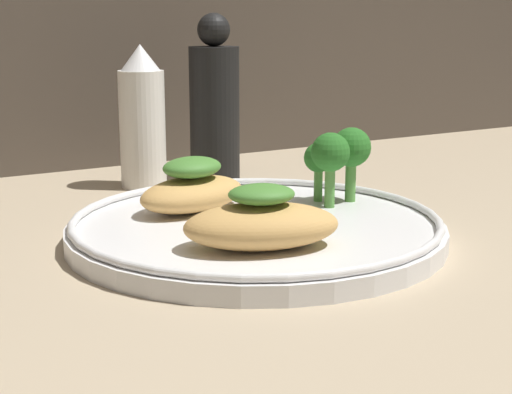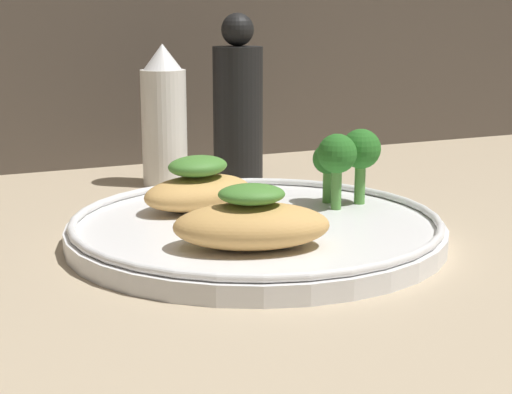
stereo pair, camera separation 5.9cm
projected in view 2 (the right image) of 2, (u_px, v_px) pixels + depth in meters
The scene contains 7 objects.
ground_plane at pixel (256, 247), 59.77cm from camera, with size 180.00×180.00×1.00cm, color tan.
plate at pixel (256, 228), 59.43cm from camera, with size 28.59×28.59×2.00cm.
grilled_meat_front at pixel (252, 223), 52.64cm from camera, with size 12.02×9.24×4.37cm.
grilled_meat_middle at pixel (198, 188), 63.11cm from camera, with size 10.78×7.99×4.36cm.
broccoli_bunch at pixel (346, 155), 63.73cm from camera, with size 5.98×5.11×6.27cm.
sauce_bottle at pixel (164, 118), 77.83cm from camera, with size 4.50×4.50×14.01cm.
pepper_grinder at pixel (238, 106), 80.84cm from camera, with size 5.14×5.14×16.95cm.
Camera 2 is at (-23.61, -52.25, 16.82)cm, focal length 55.00 mm.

